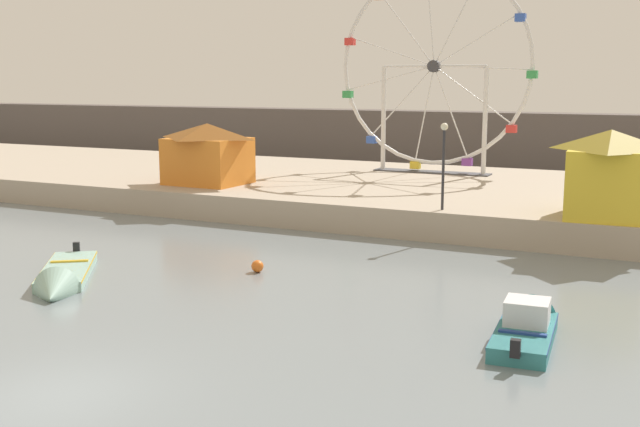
{
  "coord_description": "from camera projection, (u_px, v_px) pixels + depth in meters",
  "views": [
    {
      "loc": [
        12.06,
        -11.8,
        6.78
      ],
      "look_at": [
        0.89,
        11.32,
        2.33
      ],
      "focal_mm": 43.12,
      "sensor_mm": 36.0,
      "label": 1
    }
  ],
  "objects": [
    {
      "name": "ground_plane",
      "position": [
        59.0,
        395.0,
        16.8
      ],
      "size": [
        240.0,
        240.0,
        0.0
      ],
      "primitive_type": "plane",
      "color": "slate"
    },
    {
      "name": "quay_promenade",
      "position": [
        439.0,
        195.0,
        41.51
      ],
      "size": [
        110.0,
        18.13,
        1.3
      ],
      "primitive_type": "cube",
      "color": "tan",
      "rests_on": "ground_plane"
    },
    {
      "name": "distant_town_skyline",
      "position": [
        515.0,
        142.0,
        58.35
      ],
      "size": [
        140.0,
        3.0,
        4.4
      ],
      "primitive_type": "cube",
      "color": "#564C47",
      "rests_on": "ground_plane"
    },
    {
      "name": "motorboat_seafoam",
      "position": [
        61.0,
        280.0,
        25.65
      ],
      "size": [
        4.72,
        5.74,
        1.45
      ],
      "rotation": [
        0.0,
        0.0,
        5.34
      ],
      "color": "#93BCAD",
      "rests_on": "ground_plane"
    },
    {
      "name": "motorboat_teal_painted",
      "position": [
        528.0,
        323.0,
        20.72
      ],
      "size": [
        1.75,
        4.83,
        1.54
      ],
      "rotation": [
        0.0,
        0.0,
        1.65
      ],
      "color": "teal",
      "rests_on": "ground_plane"
    },
    {
      "name": "ferris_wheel_white_frame",
      "position": [
        434.0,
        70.0,
        45.17
      ],
      "size": [
        11.8,
        1.2,
        12.12
      ],
      "color": "silver",
      "rests_on": "quay_promenade"
    },
    {
      "name": "carnival_booth_orange_canopy",
      "position": [
        208.0,
        153.0,
        40.99
      ],
      "size": [
        4.41,
        3.79,
        3.23
      ],
      "rotation": [
        0.0,
        0.0,
        -0.03
      ],
      "color": "orange",
      "rests_on": "quay_promenade"
    },
    {
      "name": "carnival_booth_yellow_awning",
      "position": [
        609.0,
        172.0,
        30.81
      ],
      "size": [
        3.6,
        4.13,
        3.55
      ],
      "rotation": [
        0.0,
        0.0,
        0.05
      ],
      "color": "yellow",
      "rests_on": "quay_promenade"
    },
    {
      "name": "promenade_lamp_near",
      "position": [
        444.0,
        153.0,
        32.54
      ],
      "size": [
        0.32,
        0.32,
        3.71
      ],
      "color": "#2D2D33",
      "rests_on": "quay_promenade"
    },
    {
      "name": "mooring_buoy_orange",
      "position": [
        257.0,
        266.0,
        27.48
      ],
      "size": [
        0.44,
        0.44,
        0.44
      ],
      "primitive_type": "sphere",
      "color": "orange",
      "rests_on": "ground_plane"
    }
  ]
}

